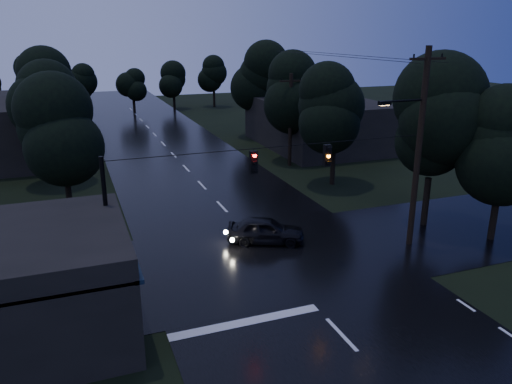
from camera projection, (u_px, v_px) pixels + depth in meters
main_road at (186, 169)px, 40.55m from camera, size 12.00×120.00×0.02m
cross_street at (269, 258)px, 24.51m from camera, size 60.00×9.00×0.02m
building_far_right at (318, 123)px, 48.14m from camera, size 10.00×14.00×4.40m
building_far_left at (4, 128)px, 43.99m from camera, size 10.00×16.00×5.00m
utility_pole_main at (417, 146)px, 24.50m from camera, size 3.50×0.30×10.00m
utility_pole_far at (290, 119)px, 40.37m from camera, size 2.00×0.30×7.50m
anchor_pole_left at (108, 228)px, 20.18m from camera, size 0.18×0.18×6.00m
span_signals at (290, 158)px, 22.19m from camera, size 15.00×0.37×1.12m
tree_corner_near at (435, 121)px, 26.93m from camera, size 4.48×4.48×9.44m
tree_corner_far at (505, 143)px, 25.15m from camera, size 3.92×3.92×8.26m
tree_left_a at (61, 129)px, 28.80m from camera, size 3.92×3.92×8.26m
tree_left_b at (51, 105)px, 35.61m from camera, size 4.20×4.20×8.85m
tree_left_c at (45, 86)px, 44.20m from camera, size 4.48×4.48×9.44m
tree_right_a at (336, 107)px, 34.72m from camera, size 4.20×4.20×8.85m
tree_right_b at (295, 89)px, 41.94m from camera, size 4.48×4.48×9.44m
tree_right_c at (259, 75)px, 50.94m from camera, size 4.76×4.76×10.03m
car at (266, 230)px, 26.13m from camera, size 4.32×3.09×1.37m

